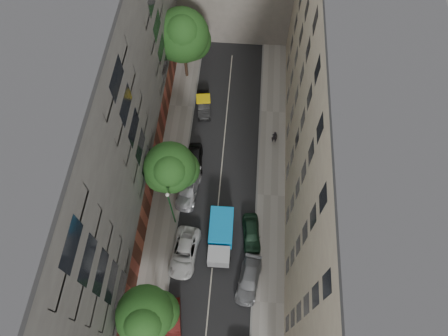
# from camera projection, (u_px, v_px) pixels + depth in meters

# --- Properties ---
(ground) EXTENTS (120.00, 120.00, 0.00)m
(ground) POSITION_uv_depth(u_px,v_px,m) (219.00, 192.00, 42.67)
(ground) COLOR #4C4C49
(ground) RESTS_ON ground
(road_surface) EXTENTS (8.00, 44.00, 0.02)m
(road_surface) POSITION_uv_depth(u_px,v_px,m) (219.00, 192.00, 42.66)
(road_surface) COLOR black
(road_surface) RESTS_ON ground
(sidewalk_left) EXTENTS (3.00, 44.00, 0.15)m
(sidewalk_left) POSITION_uv_depth(u_px,v_px,m) (168.00, 188.00, 42.81)
(sidewalk_left) COLOR gray
(sidewalk_left) RESTS_ON ground
(sidewalk_right) EXTENTS (3.00, 44.00, 0.15)m
(sidewalk_right) POSITION_uv_depth(u_px,v_px,m) (271.00, 195.00, 42.39)
(sidewalk_right) COLOR gray
(sidewalk_right) RESTS_ON ground
(building_left) EXTENTS (8.00, 44.00, 20.00)m
(building_left) POSITION_uv_depth(u_px,v_px,m) (91.00, 133.00, 34.32)
(building_left) COLOR #4D4A48
(building_left) RESTS_ON ground
(building_right) EXTENTS (8.00, 44.00, 20.00)m
(building_right) POSITION_uv_depth(u_px,v_px,m) (348.00, 151.00, 33.48)
(building_right) COLOR #BBAF91
(building_right) RESTS_ON ground
(tarp_truck) EXTENTS (2.31, 5.57, 2.57)m
(tarp_truck) POSITION_uv_depth(u_px,v_px,m) (221.00, 236.00, 38.82)
(tarp_truck) COLOR black
(tarp_truck) RESTS_ON ground
(car_left_1) EXTENTS (2.03, 4.19, 1.32)m
(car_left_1) POSITION_uv_depth(u_px,v_px,m) (173.00, 321.00, 35.78)
(car_left_1) COLOR #4A110E
(car_left_1) RESTS_ON ground
(car_left_2) EXTENTS (2.90, 5.48, 1.47)m
(car_left_2) POSITION_uv_depth(u_px,v_px,m) (184.00, 252.00, 38.74)
(car_left_2) COLOR silver
(car_left_2) RESTS_ON ground
(car_left_3) EXTENTS (2.66, 5.26, 1.46)m
(car_left_3) POSITION_uv_depth(u_px,v_px,m) (188.00, 189.00, 42.05)
(car_left_3) COLOR silver
(car_left_3) RESTS_ON ground
(car_left_4) EXTENTS (2.00, 4.24, 1.40)m
(car_left_4) POSITION_uv_depth(u_px,v_px,m) (195.00, 159.00, 43.80)
(car_left_4) COLOR black
(car_left_4) RESTS_ON ground
(car_left_5) EXTENTS (2.05, 4.37, 1.38)m
(car_left_5) POSITION_uv_depth(u_px,v_px,m) (204.00, 105.00, 47.44)
(car_left_5) COLOR black
(car_left_5) RESTS_ON ground
(car_right_1) EXTENTS (2.62, 4.96, 1.37)m
(car_right_1) POSITION_uv_depth(u_px,v_px,m) (249.00, 280.00, 37.50)
(car_right_1) COLOR slate
(car_right_1) RESTS_ON ground
(car_right_2) EXTENTS (2.15, 4.35, 1.43)m
(car_right_2) POSITION_uv_depth(u_px,v_px,m) (251.00, 233.00, 39.70)
(car_right_2) COLOR #152F1E
(car_right_2) RESTS_ON ground
(tree_near) EXTENTS (4.89, 4.54, 8.30)m
(tree_near) POSITION_uv_depth(u_px,v_px,m) (146.00, 316.00, 31.15)
(tree_near) COLOR #382619
(tree_near) RESTS_ON sidewalk_left
(tree_mid) EXTENTS (5.28, 5.01, 8.04)m
(tree_mid) POSITION_uv_depth(u_px,v_px,m) (171.00, 169.00, 37.82)
(tree_mid) COLOR #382619
(tree_mid) RESTS_ON sidewalk_left
(tree_far) EXTENTS (6.27, 6.13, 9.67)m
(tree_far) POSITION_uv_depth(u_px,v_px,m) (183.00, 37.00, 44.76)
(tree_far) COLOR #382619
(tree_far) RESTS_ON sidewalk_left
(lamp_post) EXTENTS (0.36, 0.36, 6.78)m
(lamp_post) POSITION_uv_depth(u_px,v_px,m) (171.00, 206.00, 37.24)
(lamp_post) COLOR #185422
(lamp_post) RESTS_ON sidewalk_left
(pedestrian) EXTENTS (0.69, 0.48, 1.82)m
(pedestrian) POSITION_uv_depth(u_px,v_px,m) (274.00, 137.00, 44.80)
(pedestrian) COLOR black
(pedestrian) RESTS_ON sidewalk_right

